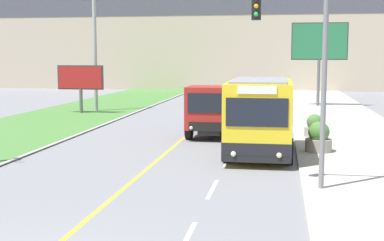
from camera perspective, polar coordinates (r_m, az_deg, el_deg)
The scene contains 8 objects.
city_bus at distance 22.24m, azimuth 7.24°, elevation 0.35°, with size 2.69×5.94×3.18m.
dump_truck at distance 27.30m, azimuth 2.32°, elevation 0.99°, with size 2.49×6.30×2.63m.
utility_pole_far at distance 40.52m, azimuth -10.31°, elevation 7.65°, with size 1.80×0.28×9.33m.
traffic_light_mast at distance 16.55m, azimuth 11.85°, elevation 6.50°, with size 2.28×0.32×6.41m.
billboard_large at distance 44.60m, azimuth 13.44°, elevation 7.92°, with size 4.46×0.24×6.78m.
billboard_small at distance 39.17m, azimuth -11.81°, elevation 4.34°, with size 3.38×0.24×3.45m.
planter_round_near at distance 23.33m, azimuth 13.36°, elevation -1.86°, with size 1.12×1.12×1.29m.
planter_round_second at distance 27.61m, azimuth 12.93°, elevation -0.65°, with size 0.99×0.99×1.14m.
Camera 1 is at (4.79, -8.36, 4.14)m, focal length 50.00 mm.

